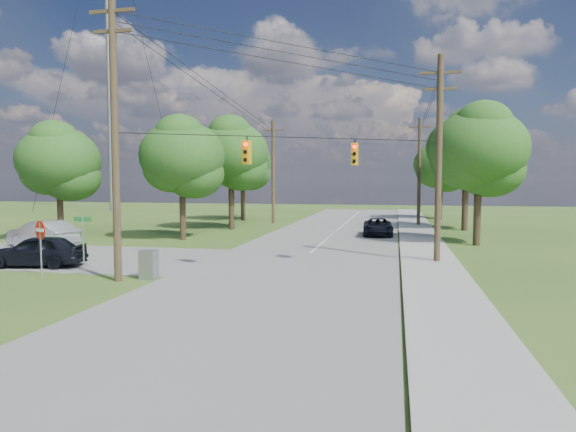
% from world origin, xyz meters
% --- Properties ---
extents(ground, '(140.00, 140.00, 0.00)m').
position_xyz_m(ground, '(0.00, 0.00, 0.00)').
color(ground, '#37571D').
rests_on(ground, ground).
extents(main_road, '(10.00, 100.00, 0.03)m').
position_xyz_m(main_road, '(2.00, 5.00, 0.01)').
color(main_road, gray).
rests_on(main_road, ground).
extents(sidewalk_east, '(2.60, 100.00, 0.12)m').
position_xyz_m(sidewalk_east, '(8.70, 5.00, 0.06)').
color(sidewalk_east, gray).
rests_on(sidewalk_east, ground).
extents(pole_sw, '(2.00, 0.32, 12.00)m').
position_xyz_m(pole_sw, '(-4.60, 0.40, 6.23)').
color(pole_sw, '#4D3E27').
rests_on(pole_sw, ground).
extents(pole_ne, '(2.00, 0.32, 10.50)m').
position_xyz_m(pole_ne, '(8.90, 8.00, 5.47)').
color(pole_ne, '#4D3E27').
rests_on(pole_ne, ground).
extents(pole_north_e, '(2.00, 0.32, 10.00)m').
position_xyz_m(pole_north_e, '(8.90, 30.00, 5.13)').
color(pole_north_e, '#4D3E27').
rests_on(pole_north_e, ground).
extents(pole_north_w, '(2.00, 0.32, 10.00)m').
position_xyz_m(pole_north_w, '(-5.00, 30.00, 5.13)').
color(pole_north_w, '#4D3E27').
rests_on(pole_north_w, ground).
extents(power_lines, '(13.93, 29.62, 4.93)m').
position_xyz_m(power_lines, '(1.50, 11.54, 9.15)').
color(power_lines, black).
rests_on(power_lines, ground).
extents(traffic_signals, '(4.91, 3.27, 1.05)m').
position_xyz_m(traffic_signals, '(2.55, 4.43, 5.50)').
color(traffic_signals, orange).
rests_on(traffic_signals, ground).
extents(radio_mast, '(0.70, 0.70, 45.00)m').
position_xyz_m(radio_mast, '(-32.00, 46.00, 22.50)').
color(radio_mast, gray).
rests_on(radio_mast, ground).
extents(tree_w_near, '(6.00, 6.00, 8.40)m').
position_xyz_m(tree_w_near, '(-8.00, 15.00, 5.92)').
color(tree_w_near, '#423221').
rests_on(tree_w_near, ground).
extents(tree_w_mid, '(6.40, 6.40, 9.22)m').
position_xyz_m(tree_w_mid, '(-7.00, 23.00, 6.58)').
color(tree_w_mid, '#423221').
rests_on(tree_w_mid, ground).
extents(tree_w_far, '(6.00, 6.00, 8.73)m').
position_xyz_m(tree_w_far, '(-9.00, 33.00, 6.25)').
color(tree_w_far, '#423221').
rests_on(tree_w_far, ground).
extents(tree_e_near, '(6.20, 6.20, 8.81)m').
position_xyz_m(tree_e_near, '(12.00, 16.00, 6.25)').
color(tree_e_near, '#423221').
rests_on(tree_e_near, ground).
extents(tree_e_mid, '(6.60, 6.60, 9.64)m').
position_xyz_m(tree_e_mid, '(12.50, 26.00, 6.91)').
color(tree_e_mid, '#423221').
rests_on(tree_e_mid, ground).
extents(tree_e_far, '(5.80, 5.80, 8.32)m').
position_xyz_m(tree_e_far, '(11.50, 38.00, 5.92)').
color(tree_e_far, '#423221').
rests_on(tree_e_far, ground).
extents(tree_cross_n, '(5.60, 5.60, 7.91)m').
position_xyz_m(tree_cross_n, '(-16.00, 12.50, 5.59)').
color(tree_cross_n, '#423221').
rests_on(tree_cross_n, ground).
extents(car_cross_dark, '(4.80, 2.62, 1.55)m').
position_xyz_m(car_cross_dark, '(-10.27, 2.70, 0.81)').
color(car_cross_dark, black).
rests_on(car_cross_dark, cross_road).
extents(car_cross_silver, '(5.40, 3.32, 1.68)m').
position_xyz_m(car_cross_silver, '(-14.80, 9.06, 0.87)').
color(car_cross_silver, '#A2A5A8').
rests_on(car_cross_silver, cross_road).
extents(car_main_north, '(2.40, 4.80, 1.31)m').
position_xyz_m(car_main_north, '(5.50, 20.49, 0.68)').
color(car_main_north, black).
rests_on(car_main_north, main_road).
extents(control_cabinet, '(0.74, 0.56, 1.26)m').
position_xyz_m(control_cabinet, '(-3.50, 1.00, 0.63)').
color(control_cabinet, gray).
rests_on(control_cabinet, ground).
extents(do_not_enter_sign, '(0.77, 0.37, 2.49)m').
position_xyz_m(do_not_enter_sign, '(-8.33, 0.48, 1.81)').
color(do_not_enter_sign, gray).
rests_on(do_not_enter_sign, ground).
extents(street_name_sign, '(0.79, 0.12, 2.64)m').
position_xyz_m(street_name_sign, '(-6.60, 1.00, 1.69)').
color(street_name_sign, gray).
rests_on(street_name_sign, ground).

